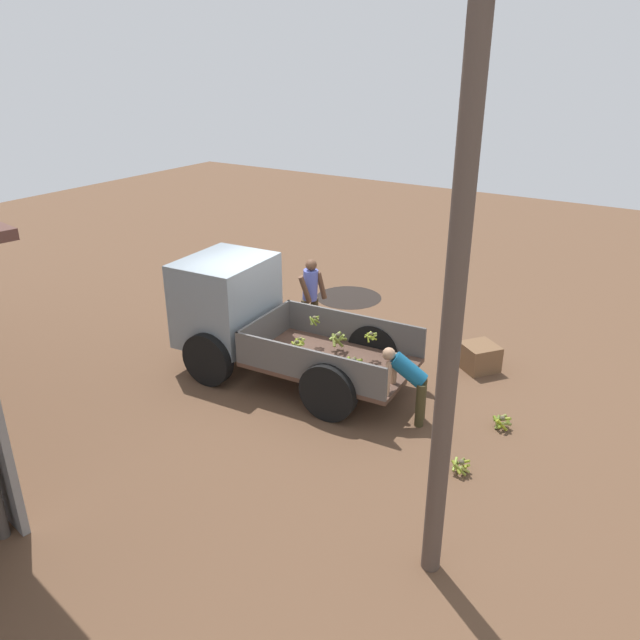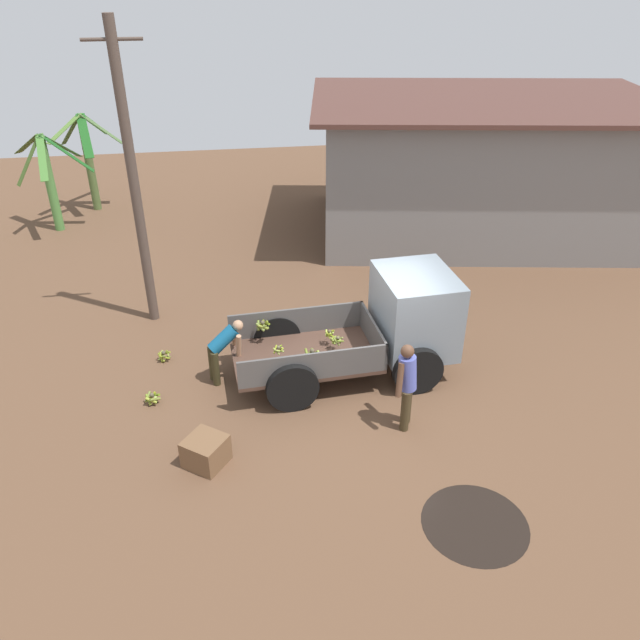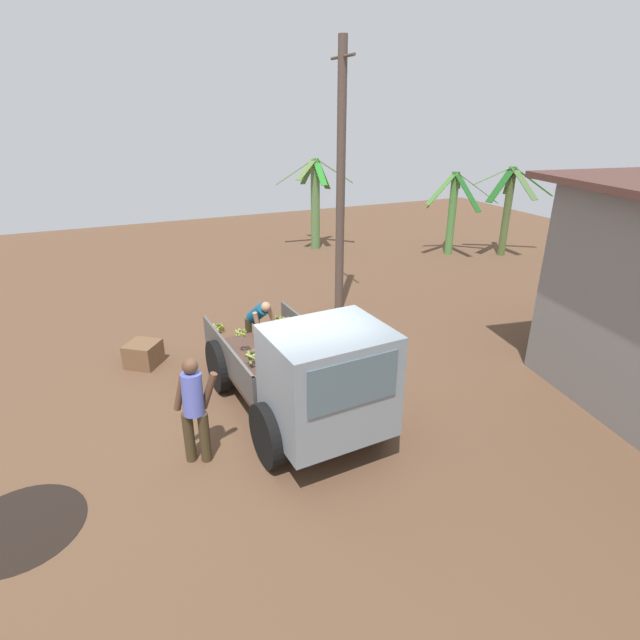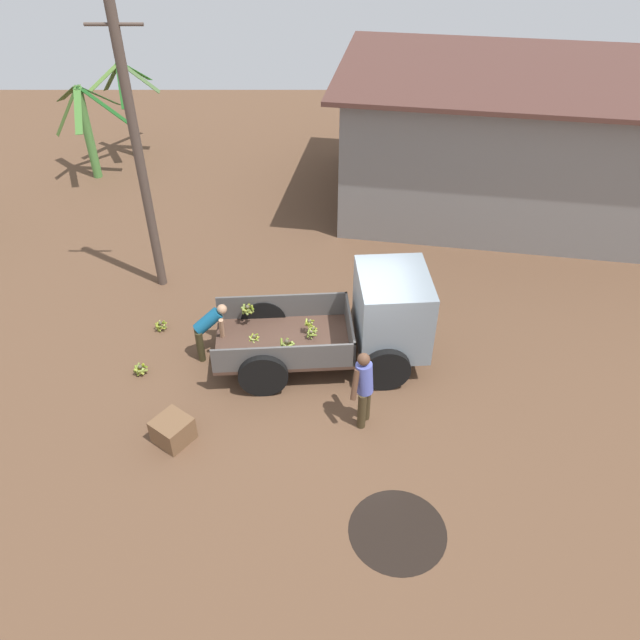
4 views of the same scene
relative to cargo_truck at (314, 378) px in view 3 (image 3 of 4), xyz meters
The scene contains 12 objects.
ground 1.25m from the cargo_truck, 141.13° to the right, with size 36.00×36.00×0.00m, color brown.
mud_patch_0 4.38m from the cargo_truck, 86.41° to the right, with size 1.61×1.61×0.01m, color black.
cargo_truck is the anchor object (origin of this frame).
utility_pole 6.13m from the cargo_truck, 150.20° to the left, with size 1.15×0.22×6.50m.
banana_palm_0 12.21m from the cargo_truck, 132.78° to the left, with size 2.38×2.73×2.95m.
banana_palm_1 13.00m from the cargo_truck, 124.77° to the left, with size 2.12×2.75×3.14m.
banana_palm_3 12.06m from the cargo_truck, 156.65° to the left, with size 2.21×2.66×3.34m.
person_foreground_visitor 1.85m from the cargo_truck, 96.08° to the right, with size 0.50×0.69×1.71m.
person_worker_loading 3.37m from the cargo_truck, behind, with size 0.76×0.68×1.27m.
banana_bunch_on_ground_0 4.87m from the cargo_truck, behind, with size 0.31×0.33×0.23m.
banana_bunch_on_ground_1 4.82m from the cargo_truck, 168.11° to the left, with size 0.29×0.29×0.23m.
wooden_crate_0 4.45m from the cargo_truck, 148.45° to the right, with size 0.62×0.62×0.50m, color brown.
Camera 3 is at (6.75, -2.27, 4.98)m, focal length 28.00 mm.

